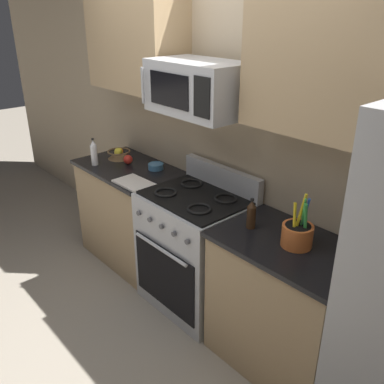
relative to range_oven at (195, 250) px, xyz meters
name	(u,v)px	position (x,y,z in m)	size (l,w,h in m)	color
ground_plane	(126,339)	(0.00, -0.67, -0.47)	(16.00, 16.00, 0.00)	gray
wall_back	(233,137)	(0.00, 0.37, 0.83)	(8.00, 0.10, 2.60)	tan
counter_left	(131,213)	(-0.88, 0.00, -0.02)	(0.98, 0.60, 0.91)	tan
range_oven	(195,250)	(0.00, 0.00, 0.00)	(0.76, 0.65, 1.09)	#B2B5BA
counter_right	(283,305)	(0.84, 0.00, -0.02)	(0.89, 0.60, 0.91)	tan
microwave	(199,88)	(0.00, 0.03, 1.23)	(0.69, 0.44, 0.34)	#B2B5BA
upper_cabinets_left	(136,42)	(-0.88, 0.15, 1.45)	(0.97, 0.34, 0.75)	tan
upper_cabinets_right	(328,62)	(0.84, 0.15, 1.45)	(0.88, 0.34, 0.75)	tan
utensil_crock	(297,234)	(0.88, 0.00, 0.51)	(0.18, 0.18, 0.33)	#D1662D
fruit_basket	(119,154)	(-1.11, 0.06, 0.48)	(0.21, 0.21, 0.10)	brown
apple_loose	(128,160)	(-0.93, 0.04, 0.48)	(0.08, 0.08, 0.08)	red
cutting_board	(134,183)	(-0.52, -0.18, 0.44)	(0.32, 0.21, 0.02)	silver
bottle_soy	(251,215)	(0.56, -0.03, 0.53)	(0.06, 0.06, 0.20)	#382314
bottle_vinegar	(94,153)	(-1.10, -0.19, 0.55)	(0.06, 0.06, 0.24)	silver
prep_bowl	(156,166)	(-0.67, 0.14, 0.46)	(0.13, 0.13, 0.05)	teal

